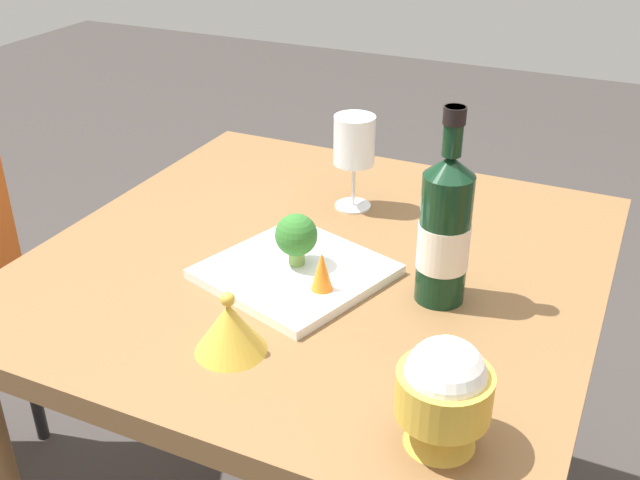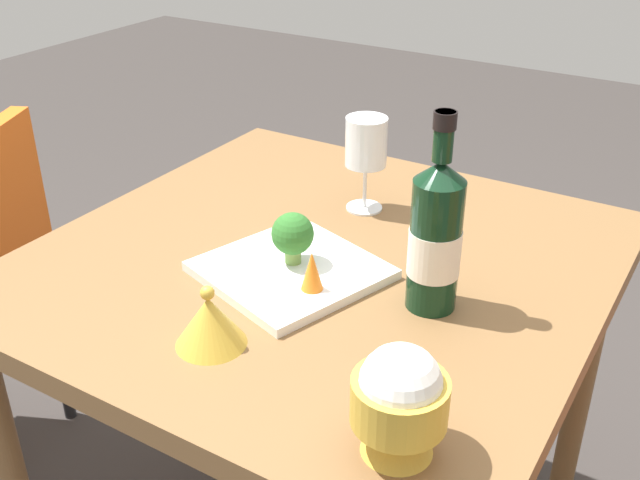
{
  "view_description": "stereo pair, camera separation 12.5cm",
  "coord_description": "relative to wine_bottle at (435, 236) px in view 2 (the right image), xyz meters",
  "views": [
    {
      "loc": [
        -0.46,
        1.0,
        1.37
      ],
      "look_at": [
        0.0,
        0.0,
        0.78
      ],
      "focal_mm": 42.28,
      "sensor_mm": 36.0,
      "label": 1
    },
    {
      "loc": [
        -0.57,
        0.94,
        1.37
      ],
      "look_at": [
        0.0,
        0.0,
        0.78
      ],
      "focal_mm": 42.28,
      "sensor_mm": 36.0,
      "label": 2
    }
  ],
  "objects": [
    {
      "name": "dining_table",
      "position": [
        0.22,
        -0.04,
        -0.2
      ],
      "size": [
        0.91,
        0.91,
        0.75
      ],
      "color": "brown",
      "rests_on": "ground_plane"
    },
    {
      "name": "wine_bottle",
      "position": [
        0.0,
        0.0,
        0.0
      ],
      "size": [
        0.08,
        0.08,
        0.3
      ],
      "color": "black",
      "rests_on": "dining_table"
    },
    {
      "name": "wine_glass",
      "position": [
        0.24,
        -0.24,
        0.01
      ],
      "size": [
        0.08,
        0.08,
        0.18
      ],
      "color": "white",
      "rests_on": "dining_table"
    },
    {
      "name": "rice_bowl",
      "position": [
        -0.09,
        0.3,
        -0.04
      ],
      "size": [
        0.11,
        0.11,
        0.14
      ],
      "color": "gold",
      "rests_on": "dining_table"
    },
    {
      "name": "rice_bowl_lid",
      "position": [
        0.22,
        0.25,
        -0.08
      ],
      "size": [
        0.1,
        0.1,
        0.09
      ],
      "color": "gold",
      "rests_on": "dining_table"
    },
    {
      "name": "serving_plate",
      "position": [
        0.23,
        0.04,
        -0.11
      ],
      "size": [
        0.31,
        0.31,
        0.02
      ],
      "rotation": [
        0.0,
        0.0,
        -0.31
      ],
      "color": "white",
      "rests_on": "dining_table"
    },
    {
      "name": "broccoli_floret",
      "position": [
        0.23,
        0.02,
        -0.05
      ],
      "size": [
        0.07,
        0.07,
        0.09
      ],
      "color": "#729E4C",
      "rests_on": "serving_plate"
    },
    {
      "name": "carrot_garnish_left",
      "position": [
        0.16,
        0.08,
        -0.07
      ],
      "size": [
        0.03,
        0.03,
        0.06
      ],
      "color": "orange",
      "rests_on": "serving_plate"
    }
  ]
}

